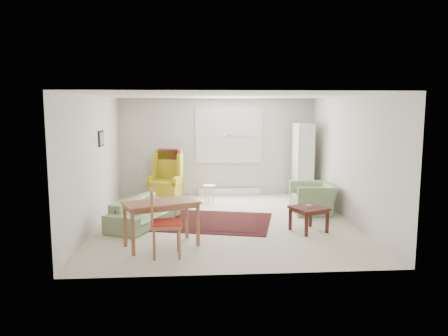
{
  "coord_description": "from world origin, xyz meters",
  "views": [
    {
      "loc": [
        -0.61,
        -8.47,
        2.29
      ],
      "look_at": [
        0.0,
        0.3,
        1.05
      ],
      "focal_mm": 35.0,
      "sensor_mm": 36.0,
      "label": 1
    }
  ],
  "objects": [
    {
      "name": "wingback_chair",
      "position": [
        -1.32,
        2.17,
        0.62
      ],
      "size": [
        0.88,
        0.91,
        1.24
      ],
      "primitive_type": null,
      "rotation": [
        0.0,
        0.0,
        -0.24
      ],
      "color": "gold",
      "rests_on": "ground"
    },
    {
      "name": "desk",
      "position": [
        -1.15,
        -1.44,
        0.38
      ],
      "size": [
        1.33,
        1.01,
        0.75
      ],
      "primitive_type": null,
      "rotation": [
        0.0,
        0.0,
        0.4
      ],
      "color": "#985D3D",
      "rests_on": "ground"
    },
    {
      "name": "desk_chair",
      "position": [
        -1.05,
        -1.92,
        0.53
      ],
      "size": [
        0.5,
        0.5,
        1.06
      ],
      "primitive_type": null,
      "rotation": [
        0.0,
        0.0,
        1.66
      ],
      "color": "#985D3D",
      "rests_on": "ground"
    },
    {
      "name": "stool",
      "position": [
        -0.25,
        1.89,
        0.21
      ],
      "size": [
        0.4,
        0.4,
        0.41
      ],
      "primitive_type": null,
      "rotation": [
        0.0,
        0.0,
        0.36
      ],
      "color": "white",
      "rests_on": "ground"
    },
    {
      "name": "coffee_table",
      "position": [
        1.49,
        -0.77,
        0.23
      ],
      "size": [
        0.75,
        0.75,
        0.47
      ],
      "primitive_type": null,
      "rotation": [
        0.0,
        0.0,
        0.42
      ],
      "color": "#471C16",
      "rests_on": "ground"
    },
    {
      "name": "cabinet",
      "position": [
        2.1,
        2.13,
        0.94
      ],
      "size": [
        0.4,
        0.75,
        1.87
      ],
      "primitive_type": null,
      "rotation": [
        0.0,
        0.0,
        -0.01
      ],
      "color": "white",
      "rests_on": "ground"
    },
    {
      "name": "sofa",
      "position": [
        -1.59,
        -0.1,
        0.36
      ],
      "size": [
        1.37,
        1.91,
        0.72
      ],
      "primitive_type": "imported",
      "rotation": [
        0.0,
        0.0,
        1.14
      ],
      "color": "#779261",
      "rests_on": "ground"
    },
    {
      "name": "armchair",
      "position": [
        1.96,
        0.65,
        0.38
      ],
      "size": [
        0.88,
        1.0,
        0.77
      ],
      "primitive_type": "imported",
      "rotation": [
        0.0,
        0.0,
        -1.59
      ],
      "color": "#779261",
      "rests_on": "ground"
    },
    {
      "name": "room",
      "position": [
        0.02,
        0.21,
        1.26
      ],
      "size": [
        5.04,
        5.54,
        2.51
      ],
      "color": "beige",
      "rests_on": "ground"
    },
    {
      "name": "rug",
      "position": [
        -0.48,
        0.09,
        0.01
      ],
      "size": [
        3.08,
        2.36,
        0.03
      ],
      "primitive_type": null,
      "rotation": [
        0.0,
        0.0,
        -0.24
      ],
      "color": "black",
      "rests_on": "ground"
    }
  ]
}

